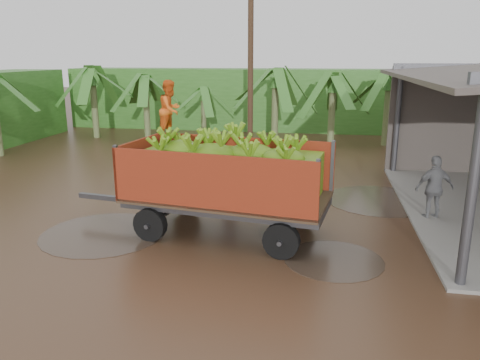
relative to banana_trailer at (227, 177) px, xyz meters
name	(u,v)px	position (x,y,z in m)	size (l,w,h in m)	color
ground	(231,212)	(-0.24, 1.68, -1.49)	(100.00, 100.00, 0.00)	black
hedge_north	(249,99)	(-2.24, 17.68, 0.31)	(22.00, 3.00, 3.60)	#2D661E
banana_trailer	(227,177)	(0.00, 0.00, 0.00)	(6.98, 3.10, 3.79)	red
man_blue	(229,173)	(-0.51, 2.79, -0.63)	(0.63, 0.41, 1.71)	#696FC0
man_grey	(434,188)	(5.35, 1.97, -0.59)	(1.06, 0.44, 1.80)	slate
utility_pole	(250,72)	(-0.84, 9.31, 2.22)	(1.20, 0.24, 7.30)	#47301E
banana_plants	(171,115)	(-4.24, 8.67, 0.38)	(24.21, 20.70, 4.30)	#2D661E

